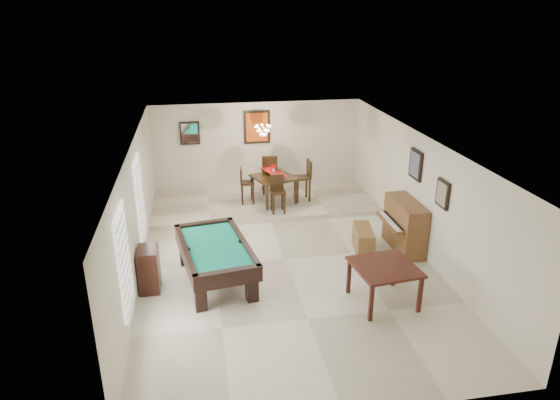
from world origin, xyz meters
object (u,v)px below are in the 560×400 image
object	(u,v)px
apothecary_chest	(149,269)
dining_chair_west	(247,186)
pool_table	(216,263)
flower_vase	(274,168)
dining_chair_east	(302,181)
piano_bench	(363,239)
dining_table	(274,187)
dining_chair_south	(278,195)
dining_chair_north	(269,174)
square_table	(383,284)
upright_piano	(399,226)
chandelier	(263,127)

from	to	relation	value
apothecary_chest	dining_chair_west	distance (m)	4.55
pool_table	apothecary_chest	xyz separation A→B (m)	(-1.27, -0.10, 0.05)
pool_table	flower_vase	bearing A→B (deg)	55.72
flower_vase	dining_chair_east	distance (m)	0.87
piano_bench	dining_table	bearing A→B (deg)	117.24
piano_bench	apothecary_chest	size ratio (longest dim) A/B	1.09
dining_chair_south	dining_chair_west	distance (m)	1.07
apothecary_chest	flower_vase	world-z (taller)	flower_vase
dining_chair_south	dining_chair_north	size ratio (longest dim) A/B	0.85
dining_table	dining_chair_west	world-z (taller)	dining_chair_west
square_table	flower_vase	xyz separation A→B (m)	(-1.22, 5.07, 0.69)
pool_table	upright_piano	bearing A→B (deg)	0.63
dining_chair_west	flower_vase	bearing A→B (deg)	-89.13
apothecary_chest	dining_chair_east	size ratio (longest dim) A/B	0.77
flower_vase	dining_chair_north	world-z (taller)	dining_chair_north
dining_chair_south	dining_chair_north	world-z (taller)	dining_chair_north
chandelier	square_table	bearing A→B (deg)	-73.94
apothecary_chest	dining_table	bearing A→B (deg)	51.76
pool_table	dining_chair_north	world-z (taller)	dining_chair_north
square_table	dining_chair_north	xyz separation A→B (m)	(-1.23, 5.77, 0.31)
dining_chair_east	dining_chair_north	bearing A→B (deg)	-134.39
upright_piano	piano_bench	size ratio (longest dim) A/B	1.44
dining_chair_south	dining_chair_east	world-z (taller)	dining_chair_east
dining_chair_west	chandelier	size ratio (longest dim) A/B	1.64
dining_chair_south	square_table	bearing A→B (deg)	-74.88
upright_piano	apothecary_chest	world-z (taller)	upright_piano
dining_chair_east	apothecary_chest	bearing A→B (deg)	-47.20
square_table	upright_piano	xyz separation A→B (m)	(1.12, 2.00, 0.19)
dining_chair_north	chandelier	size ratio (longest dim) A/B	1.91
square_table	flower_vase	size ratio (longest dim) A/B	4.97
flower_vase	dining_chair_south	xyz separation A→B (m)	(-0.02, -0.77, -0.46)
dining_chair_south	chandelier	xyz separation A→B (m)	(-0.25, 0.84, 1.59)
dining_table	dining_chair_east	distance (m)	0.80
square_table	dining_chair_east	world-z (taller)	dining_chair_east
dining_table	dining_chair_east	size ratio (longest dim) A/B	0.90
dining_table	dining_chair_south	bearing A→B (deg)	-91.24
piano_bench	dining_chair_east	world-z (taller)	dining_chair_east
piano_bench	apothecary_chest	world-z (taller)	apothecary_chest
piano_bench	flower_vase	bearing A→B (deg)	117.24
square_table	dining_chair_south	world-z (taller)	dining_chair_south
chandelier	flower_vase	bearing A→B (deg)	-16.23
square_table	dining_chair_west	size ratio (longest dim) A/B	1.11
apothecary_chest	chandelier	world-z (taller)	chandelier
piano_bench	dining_chair_south	xyz separation A→B (m)	(-1.56, 2.23, 0.34)
pool_table	dining_table	bearing A→B (deg)	55.72
upright_piano	dining_chair_south	xyz separation A→B (m)	(-2.35, 2.30, 0.04)
dining_chair_south	dining_table	bearing A→B (deg)	87.90
apothecary_chest	flower_vase	size ratio (longest dim) A/B	3.94
square_table	dining_chair_north	bearing A→B (deg)	102.05
piano_bench	upright_piano	bearing A→B (deg)	-5.13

